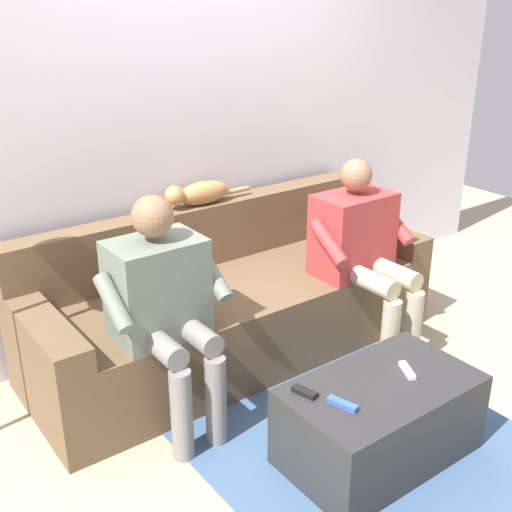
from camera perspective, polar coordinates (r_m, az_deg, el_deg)
name	(u,v)px	position (r m, az deg, el deg)	size (l,w,h in m)	color
ground_plane	(312,407)	(3.35, 5.00, -13.28)	(8.00, 8.00, 0.00)	tan
back_wall	(181,104)	(3.74, -6.72, 13.35)	(5.41, 0.06, 2.74)	silver
couch	(231,305)	(3.69, -2.27, -4.39)	(2.36, 0.85, 0.81)	brown
coffee_table	(379,420)	(2.98, 10.95, -14.16)	(0.86, 0.51, 0.38)	#2D2D2D
person_left_seated	(361,245)	(3.63, 9.34, 1.01)	(0.60, 0.60, 1.12)	#B23838
person_right_seated	(163,300)	(2.95, -8.28, -3.90)	(0.58, 0.53, 1.13)	slate
cat_on_backrest	(198,193)	(3.69, -5.20, 5.60)	(0.56, 0.12, 0.15)	#B7844C
remote_white	(407,370)	(2.97, 13.35, -9.90)	(0.13, 0.03, 0.02)	white
remote_black	(305,392)	(2.76, 4.36, -12.00)	(0.11, 0.04, 0.02)	black
remote_blue	(343,404)	(2.70, 7.74, -12.97)	(0.13, 0.03, 0.02)	#3860B7
floor_rug	(355,438)	(3.17, 8.86, -15.79)	(1.44, 1.47, 0.01)	#426084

